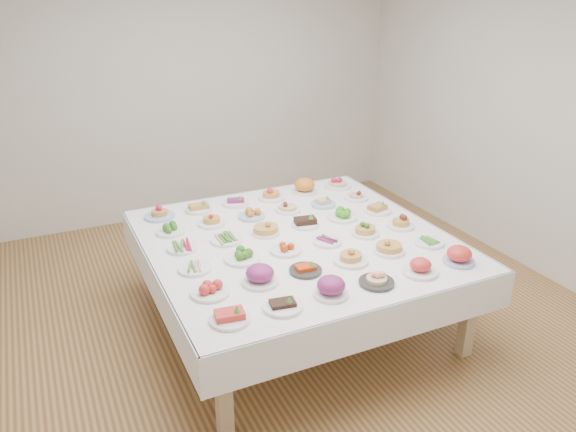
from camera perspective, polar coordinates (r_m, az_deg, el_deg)
name	(u,v)px	position (r m, az deg, el deg)	size (l,w,h in m)	color
room_envelope	(283,95)	(4.19, -0.49, 12.21)	(5.02, 5.02, 2.81)	#9F7842
display_table	(296,246)	(4.40, 0.83, -3.02)	(2.27, 2.27, 0.75)	white
dish_0	(230,314)	(3.36, -5.95, -9.85)	(0.24, 0.24, 0.11)	white
dish_1	(283,302)	(3.47, -0.55, -8.77)	(0.25, 0.25, 0.10)	white
dish_2	(331,286)	(3.59, 4.39, -7.05)	(0.27, 0.27, 0.15)	white
dish_3	(377,276)	(3.76, 9.02, -6.04)	(0.23, 0.23, 0.13)	#2C2A27
dish_4	(421,265)	(3.95, 13.31, -4.90)	(0.24, 0.24, 0.13)	white
dish_5	(459,254)	(4.15, 17.01, -3.72)	(0.25, 0.25, 0.14)	#4C66B2
dish_6	(210,288)	(3.64, -7.94, -7.22)	(0.25, 0.25, 0.11)	white
dish_7	(260,273)	(3.72, -2.87, -5.78)	(0.28, 0.28, 0.15)	white
dish_8	(306,267)	(3.87, 1.79, -5.20)	(0.22, 0.22, 0.10)	#2C2A27
dish_9	(351,254)	(4.01, 6.41, -3.88)	(0.25, 0.25, 0.14)	white
dish_10	(389,244)	(4.19, 10.26, -2.77)	(0.24, 0.23, 0.15)	white
dish_11	(429,242)	(4.40, 14.14, -2.54)	(0.22, 0.22, 0.05)	white
dish_12	(195,267)	(3.95, -9.45, -5.16)	(0.23, 0.23, 0.05)	white
dish_13	(242,254)	(4.03, -4.69, -3.88)	(0.25, 0.25, 0.11)	white
dish_14	(285,247)	(4.14, -0.26, -3.17)	(0.23, 0.23, 0.09)	white
dish_15	(327,241)	(4.29, 3.99, -2.53)	(0.22, 0.22, 0.05)	white
dish_16	(365,228)	(4.45, 7.87, -1.23)	(0.22, 0.22, 0.12)	white
dish_17	(401,222)	(4.64, 11.39, -0.56)	(0.22, 0.22, 0.11)	white
dish_18	(182,247)	(4.25, -10.70, -3.07)	(0.22, 0.22, 0.06)	white
dish_19	(226,238)	(4.34, -6.29, -2.24)	(0.24, 0.24, 0.06)	white
dish_20	(266,226)	(4.42, -2.27, -1.04)	(0.22, 0.22, 0.14)	white
dish_21	(305,221)	(4.57, 1.77, -0.48)	(0.22, 0.22, 0.11)	white
dish_22	(342,213)	(4.73, 5.53, 0.30)	(0.25, 0.25, 0.11)	white
dish_23	(378,207)	(4.90, 9.08, 0.87)	(0.23, 0.23, 0.10)	white
dish_24	(170,227)	(4.54, -11.87, -1.12)	(0.22, 0.22, 0.11)	white
dish_25	(211,219)	(4.63, -7.78, -0.26)	(0.22, 0.22, 0.12)	white
dish_26	(251,213)	(4.74, -3.74, 0.31)	(0.22, 0.22, 0.10)	#4C66B2
dish_27	(288,206)	(4.86, -0.02, 1.02)	(0.22, 0.22, 0.11)	white
dish_28	(323,202)	(5.00, 3.61, 1.40)	(0.22, 0.22, 0.08)	#4C66B2
dish_29	(356,194)	(5.17, 6.93, 2.20)	(0.22, 0.22, 0.11)	white
dish_30	(159,211)	(4.85, -12.95, 0.52)	(0.25, 0.25, 0.14)	#4C66B2
dish_31	(199,206)	(4.93, -9.06, 1.05)	(0.23, 0.23, 0.11)	white
dish_32	(236,201)	(5.03, -5.34, 1.57)	(0.23, 0.23, 0.09)	white
dish_33	(271,192)	(5.14, -1.72, 2.43)	(0.24, 0.24, 0.14)	white
dish_34	(305,186)	(5.28, 1.70, 3.11)	(0.27, 0.27, 0.15)	white
dish_35	(338,180)	(5.45, 5.08, 3.65)	(0.26, 0.26, 0.15)	white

